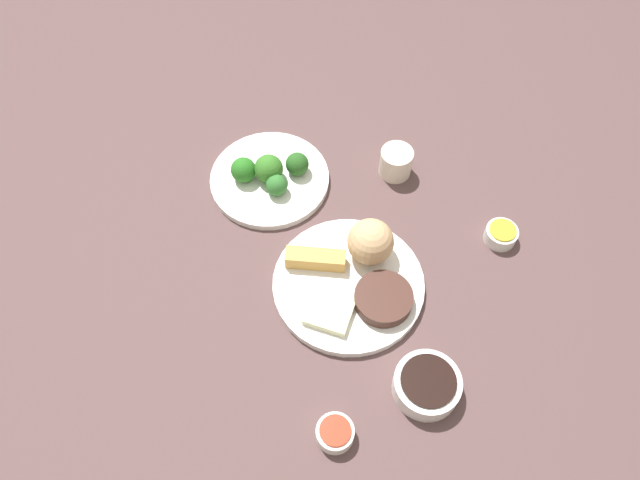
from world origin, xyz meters
TOP-DOWN VIEW (x-y plane):
  - tabletop at (0.00, 0.00)m, footprint 2.20×2.20m
  - main_plate at (0.01, 0.03)m, footprint 0.26×0.26m
  - rice_scoop at (-0.05, 0.06)m, footprint 0.08×0.08m
  - spring_roll at (-0.03, -0.03)m, footprint 0.03×0.10m
  - crab_rangoon_wonton at (0.07, -0.00)m, footprint 0.09×0.09m
  - stir_fry_heap at (0.04, 0.09)m, footprint 0.10×0.10m
  - broccoli_plate at (-0.21, -0.14)m, footprint 0.23×0.23m
  - broccoli_floret_0 at (-0.21, -0.14)m, footprint 0.05×0.05m
  - broccoli_floret_1 at (-0.23, -0.09)m, footprint 0.04×0.04m
  - broccoli_floret_2 at (-0.18, -0.12)m, footprint 0.04×0.04m
  - broccoli_floret_3 at (-0.20, -0.19)m, footprint 0.05×0.05m
  - soy_sauce_bowl at (0.18, 0.16)m, footprint 0.11×0.11m
  - soy_sauce_bowl_liquid at (0.18, 0.16)m, footprint 0.09×0.09m
  - sauce_ramekin_sweet_and_sour at (0.26, 0.02)m, footprint 0.06×0.06m
  - sauce_ramekin_sweet_and_sour_liquid at (0.26, 0.02)m, footprint 0.05×0.05m
  - sauce_ramekin_hot_mustard at (-0.12, 0.29)m, footprint 0.06×0.06m
  - sauce_ramekin_hot_mustard_liquid at (-0.12, 0.29)m, footprint 0.05×0.05m
  - teacup at (-0.26, 0.10)m, footprint 0.06×0.06m

SIDE VIEW (x-z plane):
  - tabletop at x=0.00m, z-range 0.00..0.02m
  - broccoli_plate at x=-0.21m, z-range 0.02..0.03m
  - main_plate at x=0.01m, z-range 0.02..0.04m
  - sauce_ramekin_sweet_and_sour at x=0.26m, z-range 0.02..0.05m
  - sauce_ramekin_hot_mustard at x=-0.12m, z-range 0.02..0.05m
  - soy_sauce_bowl at x=0.18m, z-range 0.02..0.06m
  - crab_rangoon_wonton at x=0.07m, z-range 0.04..0.05m
  - stir_fry_heap at x=0.04m, z-range 0.04..0.06m
  - teacup at x=-0.26m, z-range 0.02..0.08m
  - sauce_ramekin_sweet_and_sour_liquid at x=0.26m, z-range 0.05..0.05m
  - sauce_ramekin_hot_mustard_liquid at x=-0.12m, z-range 0.05..0.05m
  - spring_roll at x=-0.03m, z-range 0.04..0.07m
  - broccoli_floret_2 at x=-0.18m, z-range 0.03..0.07m
  - broccoli_floret_1 at x=-0.23m, z-range 0.03..0.08m
  - broccoli_floret_3 at x=-0.20m, z-range 0.03..0.08m
  - soy_sauce_bowl_liquid at x=0.18m, z-range 0.06..0.06m
  - broccoli_floret_0 at x=-0.21m, z-range 0.03..0.09m
  - rice_scoop at x=-0.05m, z-range 0.04..0.12m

